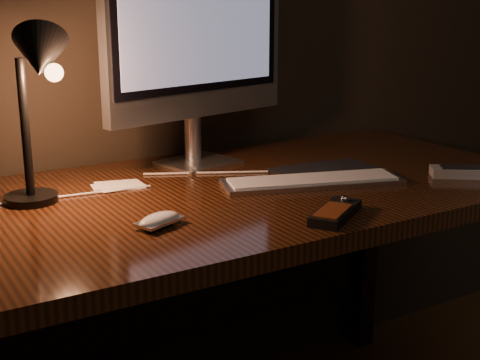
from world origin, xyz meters
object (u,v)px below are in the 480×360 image
tv_remote (479,172)px  monitor (197,31)px  desk (203,235)px  media_remote (336,212)px  keyboard (312,181)px  mouse (159,222)px  desk_lamp (38,82)px

tv_remote → monitor: bearing=174.0°
desk → media_remote: size_ratio=9.49×
keyboard → mouse: 0.44m
desk_lamp → tv_remote: bearing=-26.0°
desk → keyboard: 0.29m
desk → media_remote: bearing=-73.4°
desk → tv_remote: 0.69m
mouse → tv_remote: bearing=-26.4°
monitor → media_remote: monitor is taller
mouse → tv_remote: (0.82, -0.07, 0.00)m
keyboard → tv_remote: (0.39, -0.16, 0.01)m
monitor → desk_lamp: (-0.44, -0.14, -0.08)m
monitor → media_remote: size_ratio=3.43×
desk → media_remote: media_remote is taller
mouse → desk_lamp: bearing=98.4°
desk_lamp → mouse: bearing=-67.7°
keyboard → mouse: (-0.43, -0.09, 0.00)m
monitor → media_remote: bearing=-99.5°
desk → monitor: 0.50m
monitor → tv_remote: 0.77m
desk → mouse: 0.34m
desk → tv_remote: size_ratio=7.32×
monitor → mouse: bearing=-139.1°
mouse → desk_lamp: size_ratio=0.25×
keyboard → mouse: size_ratio=4.46×
monitor → media_remote: 0.62m
keyboard → tv_remote: 0.42m
keyboard → media_remote: (-0.11, -0.22, 0.00)m
monitor → desk_lamp: size_ratio=1.52×
monitor → tv_remote: size_ratio=2.64×
mouse → tv_remote: tv_remote is taller
tv_remote → desk_lamp: bearing=-162.9°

